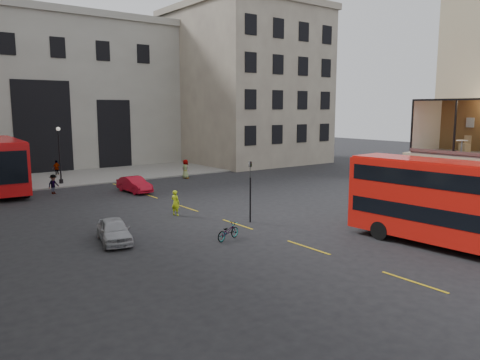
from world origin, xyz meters
TOP-DOWN VIEW (x-y plane):
  - ground at (0.00, 0.00)m, footprint 140.00×140.00m
  - gateway at (-5.00, 47.99)m, footprint 35.00×10.60m
  - building_right at (20.00, 39.97)m, footprint 16.60×18.60m
  - pavement_far at (-6.00, 38.00)m, footprint 40.00×12.00m
  - traffic_light_near at (-1.00, 12.00)m, footprint 0.16×0.20m
  - street_lamp_b at (-6.00, 34.00)m, footprint 0.36×0.36m
  - bus_near at (3.50, 1.27)m, footprint 3.27×11.22m
  - bus_far at (-10.98, 33.08)m, footprint 3.24×11.40m
  - car_a at (-9.46, 12.86)m, footprint 2.30×3.97m
  - car_b at (-2.27, 26.13)m, footprint 1.68×4.08m
  - bicycle at (-4.38, 9.65)m, footprint 1.83×1.07m
  - cyclist at (-3.77, 16.45)m, footprint 0.61×0.72m
  - pedestrian_b at (-7.93, 29.44)m, footprint 1.20×1.02m
  - pedestrian_c at (-4.68, 40.00)m, footprint 1.05×0.71m
  - pedestrian_d at (5.23, 30.42)m, footprint 0.78×1.04m
  - cafe_table_far at (5.95, 2.57)m, footprint 0.58×0.58m
  - cafe_chair_d at (7.04, 2.96)m, footprint 0.54×0.54m

SIDE VIEW (x-z plane):
  - ground at x=0.00m, z-range 0.00..0.00m
  - pavement_far at x=-6.00m, z-range 0.00..0.12m
  - bicycle at x=-4.38m, z-range 0.00..0.91m
  - car_a at x=-9.46m, z-range 0.00..1.27m
  - car_b at x=-2.27m, z-range 0.00..1.32m
  - pedestrian_b at x=-7.93m, z-range 0.00..1.62m
  - pedestrian_c at x=-4.68m, z-range 0.00..1.65m
  - cyclist at x=-3.77m, z-range 0.00..1.68m
  - pedestrian_d at x=5.23m, z-range 0.00..1.92m
  - street_lamp_b at x=-6.00m, z-range -0.27..5.06m
  - traffic_light_near at x=-1.00m, z-range 0.52..4.32m
  - bus_near at x=3.50m, z-range 0.27..4.69m
  - bus_far at x=-10.98m, z-range 0.28..4.77m
  - cafe_chair_d at x=7.04m, z-range 4.42..5.33m
  - cafe_table_far at x=5.95m, z-range 4.72..5.44m
  - gateway at x=-5.00m, z-range 0.39..18.39m
  - building_right at x=20.00m, z-range 0.39..20.39m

